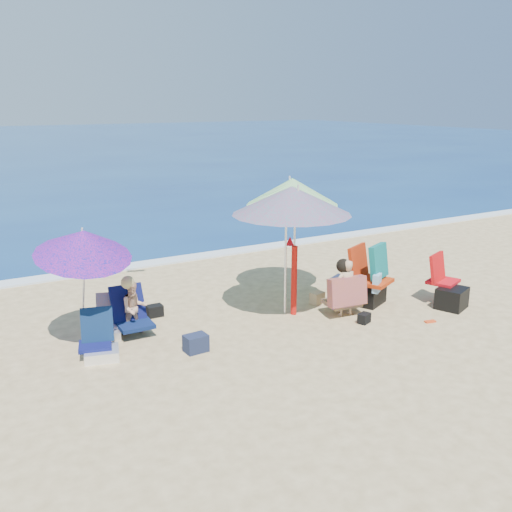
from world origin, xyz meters
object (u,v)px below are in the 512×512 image
furled_umbrella (293,273)px  person_left (133,308)px  chair_rainbow (109,325)px  umbrella_striped (292,191)px  person_center (346,289)px  umbrella_blue (84,243)px  umbrella_turquoise (292,201)px  camp_chair_left (449,292)px  chair_navy (99,345)px  camp_chair_right (369,282)px

furled_umbrella → person_left: 2.85m
chair_rainbow → person_left: person_left is taller
umbrella_striped → person_center: bearing=-83.4°
umbrella_blue → furled_umbrella: (3.51, -0.45, -0.88)m
umbrella_blue → chair_rainbow: 1.53m
umbrella_turquoise → umbrella_blue: bearing=171.9°
umbrella_blue → furled_umbrella: bearing=-7.3°
umbrella_blue → umbrella_striped: bearing=6.9°
umbrella_blue → camp_chair_left: 6.57m
camp_chair_left → person_left: bearing=163.1°
person_left → chair_rainbow: bearing=157.9°
camp_chair_left → person_left: 5.75m
camp_chair_left → umbrella_turquoise: bearing=158.5°
person_left → chair_navy: bearing=-141.5°
camp_chair_left → camp_chair_right: 1.48m
furled_umbrella → camp_chair_left: 2.99m
umbrella_turquoise → chair_navy: (-3.43, -0.01, -1.90)m
furled_umbrella → chair_rainbow: furled_umbrella is taller
chair_rainbow → person_center: 4.11m
umbrella_turquoise → chair_rainbow: size_ratio=3.59×
chair_rainbow → camp_chair_left: (5.87, -1.82, 0.12)m
furled_umbrella → person_left: furled_umbrella is taller
chair_rainbow → umbrella_blue: bearing=-147.1°
camp_chair_left → furled_umbrella: bearing=157.2°
camp_chair_left → camp_chair_right: camp_chair_right is taller
umbrella_blue → chair_navy: umbrella_blue is taller
umbrella_striped → umbrella_blue: size_ratio=1.17×
umbrella_blue → furled_umbrella: 3.64m
camp_chair_left → camp_chair_right: size_ratio=0.83×
person_center → umbrella_turquoise: bearing=148.5°
umbrella_blue → chair_navy: 1.55m
camp_chair_left → chair_rainbow: bearing=162.8°
umbrella_striped → furled_umbrella: 1.69m
chair_rainbow → camp_chair_left: size_ratio=0.76×
umbrella_turquoise → camp_chair_right: 2.33m
person_left → camp_chair_right: bearing=-10.5°
umbrella_blue → person_center: 4.52m
umbrella_blue → furled_umbrella: size_ratio=1.44×
chair_navy → person_left: bearing=38.5°
camp_chair_right → person_center: (-0.78, -0.28, 0.08)m
umbrella_blue → chair_navy: (-0.00, -0.50, -1.46)m
chair_navy → umbrella_turquoise: bearing=0.2°
chair_navy → person_center: 4.30m
umbrella_turquoise → person_center: size_ratio=2.55×
camp_chair_right → umbrella_turquoise: bearing=171.8°
chair_navy → chair_rainbow: chair_navy is taller
camp_chair_right → chair_rainbow: bearing=168.5°
furled_umbrella → chair_rainbow: bearing=167.9°
chair_navy → camp_chair_right: (5.04, -0.22, 0.24)m
umbrella_striped → person_center: umbrella_striped is taller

